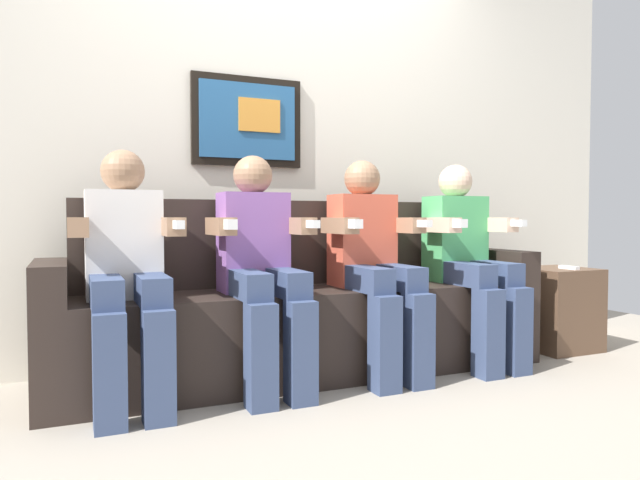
% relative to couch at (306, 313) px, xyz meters
% --- Properties ---
extents(ground_plane, '(6.43, 6.43, 0.00)m').
position_rel_couch_xyz_m(ground_plane, '(0.00, -0.33, -0.31)').
color(ground_plane, '#9E9384').
extents(back_wall_assembly, '(4.95, 0.10, 2.60)m').
position_rel_couch_xyz_m(back_wall_assembly, '(-0.00, 0.44, 0.99)').
color(back_wall_assembly, silver).
rests_on(back_wall_assembly, ground_plane).
extents(couch, '(2.55, 0.58, 0.90)m').
position_rel_couch_xyz_m(couch, '(0.00, 0.00, 0.00)').
color(couch, '#2D231E').
rests_on(couch, ground_plane).
extents(person_leftmost, '(0.46, 0.56, 1.11)m').
position_rel_couch_xyz_m(person_leftmost, '(-0.90, -0.17, 0.29)').
color(person_leftmost, white).
rests_on(person_leftmost, ground_plane).
extents(person_left_center, '(0.46, 0.56, 1.11)m').
position_rel_couch_xyz_m(person_left_center, '(-0.30, -0.17, 0.29)').
color(person_left_center, '#8C59A5').
rests_on(person_left_center, ground_plane).
extents(person_right_center, '(0.46, 0.56, 1.11)m').
position_rel_couch_xyz_m(person_right_center, '(0.30, -0.17, 0.29)').
color(person_right_center, '#D8593F').
rests_on(person_right_center, ground_plane).
extents(person_rightmost, '(0.46, 0.56, 1.11)m').
position_rel_couch_xyz_m(person_rightmost, '(0.90, -0.17, 0.29)').
color(person_rightmost, '#4CB266').
rests_on(person_rightmost, ground_plane).
extents(side_table_right, '(0.40, 0.40, 0.50)m').
position_rel_couch_xyz_m(side_table_right, '(1.62, -0.11, -0.06)').
color(side_table_right, brown).
rests_on(side_table_right, ground_plane).
extents(spare_remote_on_table, '(0.04, 0.13, 0.02)m').
position_rel_couch_xyz_m(spare_remote_on_table, '(1.63, -0.19, 0.20)').
color(spare_remote_on_table, white).
rests_on(spare_remote_on_table, side_table_right).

